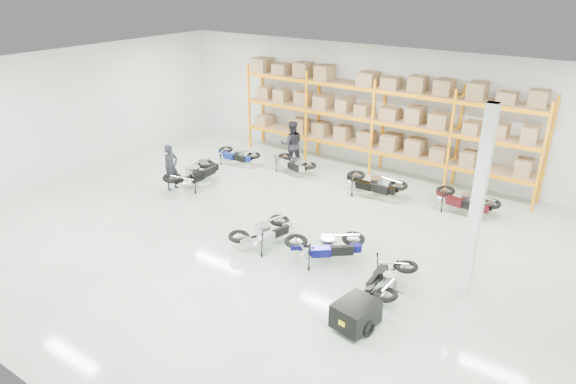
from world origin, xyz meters
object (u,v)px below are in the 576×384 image
Objects in this scene: moto_blue_centre at (326,241)px; person_left at (171,167)px; trailer at (356,314)px; moto_back_a at (236,152)px; moto_black_far_left at (194,169)px; moto_back_c at (374,180)px; moto_back_d at (465,196)px; person_back at (292,144)px; moto_back_b at (293,160)px; moto_silver_left at (265,228)px; moto_touring_right at (389,274)px.

moto_blue_centre is 1.15× the size of person_left.
trailer is 10.56m from moto_back_a.
moto_back_c is (5.50, 2.74, -0.03)m from moto_black_far_left.
moto_back_c is at bearing 122.97° from trailer.
moto_back_d is 6.71m from person_back.
moto_black_far_left is 8.97m from moto_back_d.
moto_back_b is 0.91× the size of moto_back_d.
moto_back_b is at bearing -81.09° from moto_back_a.
person_left is at bearing 121.01° from moto_back_c.
person_left is (-8.71, 3.12, 0.42)m from trailer.
person_left is (-8.81, -3.83, 0.25)m from moto_back_d.
person_back is at bearing 1.76° from moto_blue_centre.
moto_back_c is (-2.79, 6.52, 0.20)m from trailer.
moto_back_d is at bearing -113.07° from moto_silver_left.
moto_silver_left reaches higher than trailer.
moto_back_c is (3.40, -0.22, 0.08)m from moto_back_b.
moto_blue_centre is 6.57m from moto_black_far_left.
moto_blue_centre reaches higher than moto_back_a.
person_left reaches higher than moto_touring_right.
person_left is at bearing 158.39° from moto_back_b.
trailer is at bearing -128.97° from moto_back_a.
moto_back_d is (8.39, 3.18, -0.06)m from moto_black_far_left.
moto_touring_right is 8.71m from person_back.
trailer is at bearing -155.68° from moto_back_c.
moto_back_a is 2.19m from person_back.
person_back is (-4.65, 5.23, 0.34)m from moto_blue_centre.
moto_blue_centre is 5.30m from moto_back_d.
person_back is at bearing -116.97° from moto_black_far_left.
moto_back_d is (0.10, 5.35, 0.04)m from moto_touring_right.
moto_back_b is 0.90× the size of person_back.
moto_touring_right is at bearing -121.35° from moto_back_a.
trailer is at bearing -124.18° from moto_back_b.
moto_back_c is 1.18× the size of person_left.
moto_black_far_left is at bearing 117.66° from moto_back_c.
moto_back_a is 0.90× the size of person_back.
person_back reaches higher than moto_silver_left.
trailer is 7.09m from moto_back_c.
moto_back_b is (-6.18, 5.14, -0.01)m from moto_touring_right.
moto_black_far_left is 1.24× the size of person_left.
moto_back_c is at bearing -90.09° from moto_back_a.
moto_touring_right is at bearing 98.86° from person_back.
moto_back_c is 3.89m from person_back.
moto_silver_left is 1.08× the size of person_left.
moto_blue_centre is 0.93× the size of moto_black_far_left.
moto_blue_centre is 1.07× the size of moto_silver_left.
moto_black_far_left is at bearing 162.26° from moto_touring_right.
moto_touring_right is at bearing -169.38° from moto_silver_left.
moto_back_a is 8.62m from moto_back_d.
moto_black_far_left is 6.15m from moto_back_c.
moto_back_b is at bearing -50.20° from moto_silver_left.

